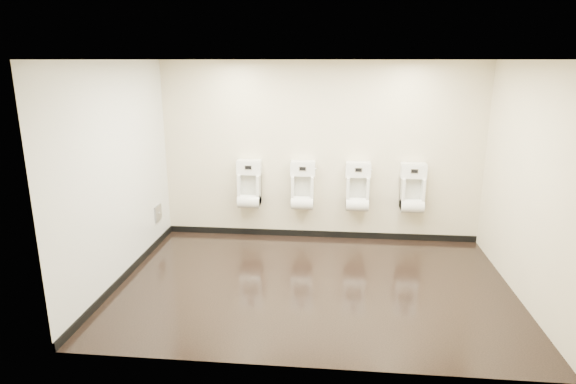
% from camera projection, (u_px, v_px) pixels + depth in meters
% --- Properties ---
extents(ground, '(5.00, 3.50, 0.00)m').
position_uv_depth(ground, '(314.00, 284.00, 6.21)').
color(ground, black).
rests_on(ground, ground).
extents(ceiling, '(5.00, 3.50, 0.00)m').
position_uv_depth(ceiling, '(317.00, 60.00, 5.46)').
color(ceiling, white).
extents(back_wall, '(5.00, 0.02, 2.80)m').
position_uv_depth(back_wall, '(320.00, 152.00, 7.51)').
color(back_wall, beige).
rests_on(back_wall, ground).
extents(front_wall, '(5.00, 0.02, 2.80)m').
position_uv_depth(front_wall, '(306.00, 227.00, 4.16)').
color(front_wall, beige).
rests_on(front_wall, ground).
extents(left_wall, '(0.02, 3.50, 2.80)m').
position_uv_depth(left_wall, '(118.00, 174.00, 6.07)').
color(left_wall, beige).
rests_on(left_wall, ground).
extents(right_wall, '(0.02, 3.50, 2.80)m').
position_uv_depth(right_wall, '(530.00, 184.00, 5.60)').
color(right_wall, beige).
rests_on(right_wall, ground).
extents(tile_overlay_left, '(0.01, 3.50, 2.80)m').
position_uv_depth(tile_overlay_left, '(118.00, 174.00, 6.07)').
color(tile_overlay_left, white).
rests_on(tile_overlay_left, ground).
extents(skirting_back, '(5.00, 0.02, 0.10)m').
position_uv_depth(skirting_back, '(319.00, 234.00, 7.86)').
color(skirting_back, black).
rests_on(skirting_back, ground).
extents(skirting_left, '(0.02, 3.50, 0.10)m').
position_uv_depth(skirting_left, '(128.00, 273.00, 6.43)').
color(skirting_left, black).
rests_on(skirting_left, ground).
extents(access_panel, '(0.04, 0.25, 0.25)m').
position_uv_depth(access_panel, '(158.00, 213.00, 7.46)').
color(access_panel, '#9E9EA3').
rests_on(access_panel, left_wall).
extents(urinal_0, '(0.40, 0.30, 0.74)m').
position_uv_depth(urinal_0, '(249.00, 188.00, 7.64)').
color(urinal_0, white).
rests_on(urinal_0, back_wall).
extents(urinal_1, '(0.40, 0.30, 0.74)m').
position_uv_depth(urinal_1, '(303.00, 189.00, 7.56)').
color(urinal_1, white).
rests_on(urinal_1, back_wall).
extents(urinal_2, '(0.40, 0.30, 0.74)m').
position_uv_depth(urinal_2, '(357.00, 190.00, 7.48)').
color(urinal_2, white).
rests_on(urinal_2, back_wall).
extents(urinal_3, '(0.40, 0.30, 0.74)m').
position_uv_depth(urinal_3, '(412.00, 192.00, 7.40)').
color(urinal_3, white).
rests_on(urinal_3, back_wall).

